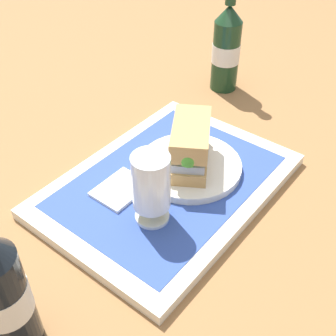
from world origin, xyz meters
name	(u,v)px	position (x,y,z in m)	size (l,w,h in m)	color
ground_plane	(168,189)	(0.00, 0.00, 0.00)	(3.00, 3.00, 0.00)	olive
tray	(168,185)	(0.00, 0.00, 0.01)	(0.44, 0.32, 0.02)	beige
placemat	(168,181)	(0.00, 0.00, 0.02)	(0.38, 0.27, 0.00)	#2D4793
plate	(190,166)	(-0.05, 0.01, 0.03)	(0.19, 0.19, 0.01)	silver
sandwich	(190,145)	(-0.05, 0.01, 0.08)	(0.14, 0.12, 0.08)	tan
beer_glass	(151,185)	(0.09, 0.04, 0.09)	(0.06, 0.06, 0.12)	silver
napkin_folded	(121,189)	(0.07, -0.05, 0.02)	(0.09, 0.07, 0.01)	white
beer_bottle	(0,292)	(0.35, 0.03, 0.10)	(0.07, 0.07, 0.27)	black
second_bottle	(226,47)	(-0.37, -0.12, 0.10)	(0.07, 0.07, 0.27)	#19381E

